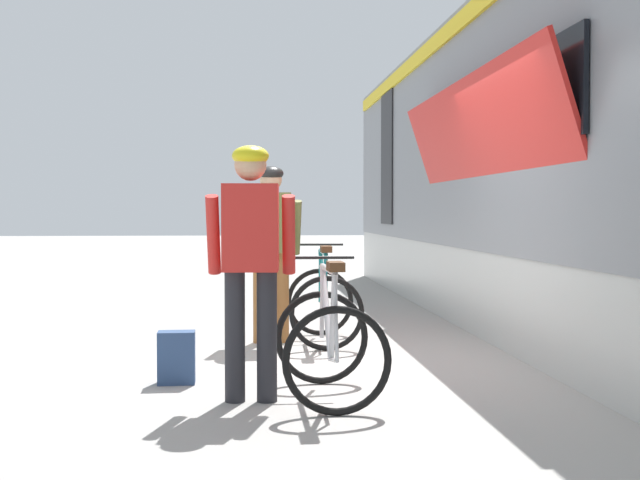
{
  "coord_description": "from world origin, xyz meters",
  "views": [
    {
      "loc": [
        -0.89,
        -7.39,
        1.31
      ],
      "look_at": [
        -0.2,
        0.43,
        1.05
      ],
      "focal_mm": 48.13,
      "sensor_mm": 36.0,
      "label": 1
    }
  ],
  "objects_px": {
    "cyclist_far_in_olive": "(271,237)",
    "bicycle_near_silver": "(329,342)",
    "backpack_on_platform": "(176,357)",
    "bicycle_far_teal": "(323,303)",
    "cyclist_near_in_red": "(251,249)"
  },
  "relations": [
    {
      "from": "cyclist_far_in_olive",
      "to": "backpack_on_platform",
      "type": "distance_m",
      "value": 2.31
    },
    {
      "from": "cyclist_far_in_olive",
      "to": "bicycle_far_teal",
      "type": "distance_m",
      "value": 0.84
    },
    {
      "from": "cyclist_near_in_red",
      "to": "bicycle_near_silver",
      "type": "bearing_deg",
      "value": 3.69
    },
    {
      "from": "bicycle_far_teal",
      "to": "backpack_on_platform",
      "type": "bearing_deg",
      "value": -123.96
    },
    {
      "from": "cyclist_far_in_olive",
      "to": "bicycle_near_silver",
      "type": "height_order",
      "value": "cyclist_far_in_olive"
    },
    {
      "from": "cyclist_far_in_olive",
      "to": "cyclist_near_in_red",
      "type": "bearing_deg",
      "value": -94.7
    },
    {
      "from": "cyclist_far_in_olive",
      "to": "bicycle_far_teal",
      "type": "xyz_separation_m",
      "value": [
        0.52,
        -0.07,
        -0.65
      ]
    },
    {
      "from": "bicycle_near_silver",
      "to": "backpack_on_platform",
      "type": "height_order",
      "value": "bicycle_near_silver"
    },
    {
      "from": "bicycle_far_teal",
      "to": "backpack_on_platform",
      "type": "relative_size",
      "value": 2.72
    },
    {
      "from": "cyclist_near_in_red",
      "to": "bicycle_near_silver",
      "type": "height_order",
      "value": "cyclist_near_in_red"
    },
    {
      "from": "bicycle_far_teal",
      "to": "cyclist_far_in_olive",
      "type": "bearing_deg",
      "value": 172.25
    },
    {
      "from": "cyclist_near_in_red",
      "to": "backpack_on_platform",
      "type": "xyz_separation_m",
      "value": [
        -0.56,
        0.67,
        -0.85
      ]
    },
    {
      "from": "bicycle_far_teal",
      "to": "cyclist_near_in_red",
      "type": "bearing_deg",
      "value": -105.86
    },
    {
      "from": "cyclist_near_in_red",
      "to": "backpack_on_platform",
      "type": "relative_size",
      "value": 4.4
    },
    {
      "from": "cyclist_near_in_red",
      "to": "backpack_on_platform",
      "type": "height_order",
      "value": "cyclist_near_in_red"
    }
  ]
}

